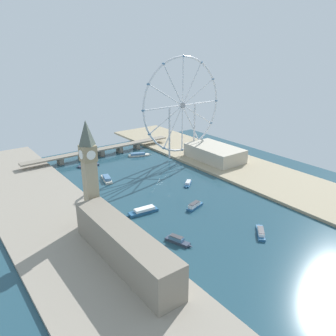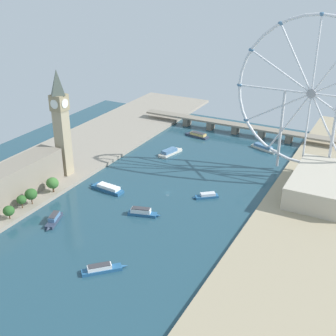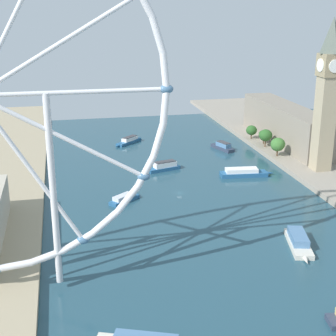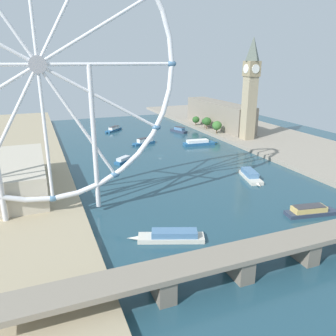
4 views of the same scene
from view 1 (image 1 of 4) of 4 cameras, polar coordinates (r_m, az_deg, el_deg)
ground_plane at (r=359.33m, az=0.17°, el=-4.38°), size 407.76×407.76×0.00m
riverbank_left at (r=310.23m, az=-17.93°, el=-9.42°), size 90.00×520.00×3.00m
riverbank_right at (r=435.16m, az=12.80°, el=-0.17°), size 90.00×520.00×3.00m
clock_tower at (r=285.59m, az=-13.14°, el=-0.70°), size 12.55×12.55×91.13m
parliament_block at (r=245.14m, az=-7.46°, el=-12.97°), size 22.00×115.29×26.94m
tree_row_embankment at (r=268.44m, az=-5.37°, el=-11.12°), size 11.46×56.03×12.71m
ferris_wheel at (r=456.20m, az=2.48°, el=10.49°), size 129.18×3.20×133.64m
riverside_hall at (r=457.66m, az=7.90°, el=2.54°), size 45.26×76.19×17.60m
river_bridge at (r=486.58m, az=-11.29°, el=2.92°), size 219.76×12.65×10.58m
tour_boat_0 at (r=297.23m, az=15.42°, el=-10.41°), size 23.08×22.67×5.09m
tour_boat_1 at (r=399.61m, az=-10.36°, el=-1.75°), size 14.39×31.85×5.30m
tour_boat_2 at (r=275.57m, az=1.63°, el=-12.16°), size 12.51×24.71×5.92m
tour_boat_3 at (r=449.75m, az=-13.26°, el=0.55°), size 31.02×11.71×4.93m
tour_boat_4 at (r=329.70m, az=4.56°, el=-6.36°), size 25.09×11.82×5.96m
tour_boat_5 at (r=381.42m, az=3.41°, el=-2.62°), size 19.08×16.39×4.08m
tour_boat_6 at (r=320.45m, az=-4.22°, el=-7.26°), size 33.88×10.96×5.05m
tour_boat_7 at (r=479.92m, az=-4.96°, el=2.28°), size 33.01×17.18×4.63m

